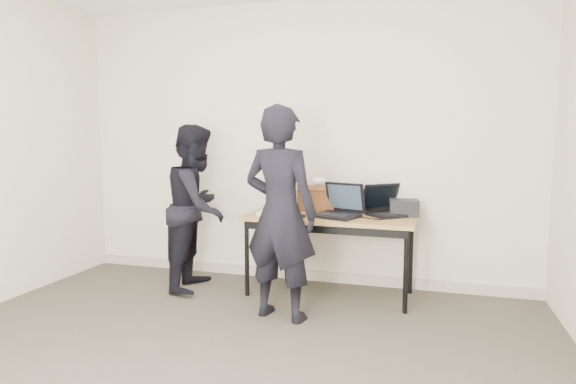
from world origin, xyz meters
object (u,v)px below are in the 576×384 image
at_px(person_typist, 280,213).
at_px(equipment_box, 404,208).
at_px(laptop_center, 339,209).
at_px(leather_satchel, 316,198).
at_px(laptop_right, 387,208).
at_px(person_observer, 197,207).
at_px(laptop_beige, 278,208).
at_px(desk, 330,222).

bearing_deg(person_typist, equipment_box, -125.92).
bearing_deg(laptop_center, leather_satchel, 157.47).
relative_size(laptop_right, person_observer, 0.34).
bearing_deg(person_typist, laptop_right, -120.79).
height_order(laptop_beige, equipment_box, laptop_beige).
bearing_deg(laptop_center, laptop_beige, -158.80).
height_order(leather_satchel, equipment_box, leather_satchel).
bearing_deg(equipment_box, laptop_right, 179.90).
bearing_deg(laptop_right, person_observer, 149.79).
bearing_deg(leather_satchel, laptop_beige, -143.26).
distance_m(laptop_right, leather_satchel, 0.67).
xyz_separation_m(laptop_beige, leather_satchel, (0.29, 0.25, 0.08)).
relative_size(equipment_box, person_typist, 0.15).
bearing_deg(desk, equipment_box, 18.93).
xyz_separation_m(laptop_right, person_typist, (-0.74, -0.83, 0.05)).
relative_size(desk, laptop_beige, 4.75).
distance_m(laptop_beige, leather_satchel, 0.40).
bearing_deg(leather_satchel, laptop_center, -45.46).
xyz_separation_m(laptop_center, laptop_right, (0.40, 0.20, -0.00)).
relative_size(laptop_center, equipment_box, 1.91).
bearing_deg(laptop_beige, person_typist, -73.25).
relative_size(desk, laptop_center, 3.21).
bearing_deg(laptop_right, leather_satchel, 136.38).
bearing_deg(person_typist, leather_satchel, -84.31).
height_order(desk, laptop_center, laptop_center).
relative_size(laptop_beige, leather_satchel, 0.86).
bearing_deg(equipment_box, laptop_beige, -168.83).
height_order(desk, equipment_box, equipment_box).
xyz_separation_m(laptop_beige, equipment_box, (1.10, 0.22, 0.02)).
xyz_separation_m(equipment_box, person_typist, (-0.89, -0.83, 0.04)).
bearing_deg(person_observer, leather_satchel, -78.71).
height_order(desk, person_typist, person_typist).
xyz_separation_m(laptop_beige, person_typist, (0.21, -0.62, 0.06)).
relative_size(leather_satchel, person_observer, 0.24).
distance_m(leather_satchel, equipment_box, 0.81).
relative_size(desk, laptop_right, 2.94).
height_order(desk, laptop_right, laptop_right).
bearing_deg(laptop_center, laptop_right, 44.81).
height_order(laptop_beige, person_observer, person_observer).
height_order(desk, leather_satchel, leather_satchel).
relative_size(desk, person_typist, 0.92).
bearing_deg(leather_satchel, laptop_right, -7.12).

